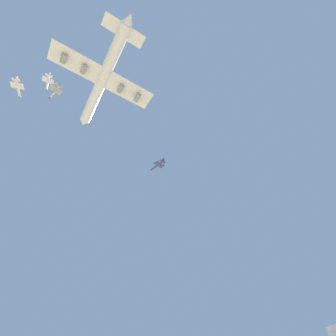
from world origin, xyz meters
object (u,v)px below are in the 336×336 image
object	(u,v)px
chase_jet_right_wing	(158,165)
chase_jet_trailing	(18,88)
carrier_jet	(103,78)
chase_jet_left_wing	(55,91)
chase_jet_lead	(48,82)

from	to	relation	value
chase_jet_right_wing	chase_jet_trailing	world-z (taller)	chase_jet_trailing
carrier_jet	chase_jet_left_wing	bearing A→B (deg)	35.25
chase_jet_lead	chase_jet_left_wing	world-z (taller)	chase_jet_lead
chase_jet_right_wing	chase_jet_trailing	bearing A→B (deg)	74.81
carrier_jet	chase_jet_right_wing	world-z (taller)	carrier_jet
carrier_jet	chase_jet_right_wing	distance (m)	72.92
chase_jet_right_wing	chase_jet_trailing	size ratio (longest dim) A/B	1.00
chase_jet_lead	chase_jet_right_wing	size ratio (longest dim) A/B	1.00
carrier_jet	chase_jet_lead	xyz separation A→B (m)	(41.34, 36.55, 33.41)
chase_jet_right_wing	chase_jet_trailing	distance (m)	107.56
carrier_jet	chase_jet_left_wing	size ratio (longest dim) A/B	5.14
carrier_jet	chase_jet_right_wing	xyz separation A→B (m)	(44.88, -56.92, -7.94)
chase_jet_right_wing	chase_jet_left_wing	bearing A→B (deg)	80.69
chase_jet_lead	chase_jet_left_wing	size ratio (longest dim) A/B	1.00
chase_jet_lead	chase_jet_trailing	bearing A→B (deg)	96.48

